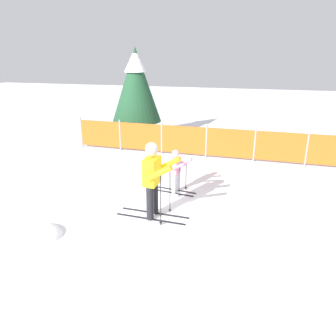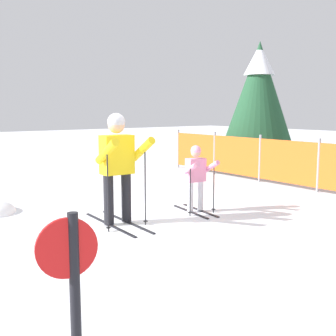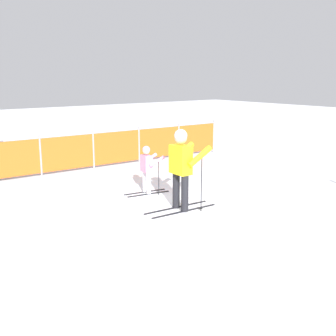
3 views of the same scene
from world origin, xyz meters
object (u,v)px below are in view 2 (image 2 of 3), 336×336
(skier_child, at_px, (196,173))
(safety_fence, at_px, (318,166))
(trail_marker, at_px, (74,322))
(skier_adult, at_px, (118,158))
(conifer_far, at_px, (259,91))

(skier_child, xyz_separation_m, safety_fence, (0.27, 3.33, -0.11))
(skier_child, height_order, trail_marker, trail_marker)
(skier_adult, xyz_separation_m, trail_marker, (3.96, -2.60, -0.21))
(skier_adult, distance_m, trail_marker, 4.74)
(skier_child, relative_size, trail_marker, 0.88)
(skier_child, bearing_deg, safety_fence, 93.85)
(skier_adult, bearing_deg, safety_fence, 87.89)
(conifer_far, bearing_deg, trail_marker, -53.50)
(skier_child, relative_size, conifer_far, 0.31)
(skier_adult, height_order, safety_fence, skier_adult)
(trail_marker, bearing_deg, conifer_far, 126.50)
(conifer_far, relative_size, trail_marker, 2.83)
(skier_adult, height_order, conifer_far, conifer_far)
(conifer_far, bearing_deg, safety_fence, -28.89)
(skier_adult, distance_m, conifer_far, 7.40)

